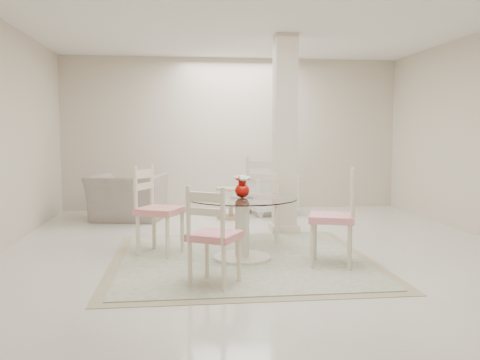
{
  "coord_description": "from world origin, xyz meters",
  "views": [
    {
      "loc": [
        -0.92,
        -5.6,
        1.36
      ],
      "look_at": [
        -0.28,
        -0.06,
        0.85
      ],
      "focal_mm": 38.0,
      "sensor_mm": 36.0,
      "label": 1
    }
  ],
  "objects": [
    {
      "name": "red_vase",
      "position": [
        -0.28,
        -0.26,
        0.8
      ],
      "size": [
        0.18,
        0.17,
        0.24
      ],
      "color": "#AA0A05",
      "rests_on": "dining_table"
    },
    {
      "name": "dining_chair_east",
      "position": [
        0.67,
        -0.64,
        0.59
      ],
      "size": [
        0.57,
        0.57,
        1.12
      ],
      "rotation": [
        0.0,
        0.0,
        -1.89
      ],
      "color": "beige",
      "rests_on": "ground"
    },
    {
      "name": "column",
      "position": [
        0.5,
        1.3,
        1.35
      ],
      "size": [
        0.3,
        0.3,
        2.7
      ],
      "primitive_type": "cube",
      "color": "beige",
      "rests_on": "ground"
    },
    {
      "name": "armchair_white",
      "position": [
        0.58,
        2.84,
        0.35
      ],
      "size": [
        0.86,
        0.88,
        0.69
      ],
      "primitive_type": "imported",
      "rotation": [
        0.0,
        0.0,
        3.32
      ],
      "color": "white",
      "rests_on": "ground"
    },
    {
      "name": "recliner_taupe",
      "position": [
        -1.77,
        2.48,
        0.36
      ],
      "size": [
        1.28,
        1.17,
        0.72
      ],
      "primitive_type": "imported",
      "rotation": [
        0.0,
        0.0,
        2.94
      ],
      "color": "gray",
      "rests_on": "ground"
    },
    {
      "name": "dining_chair_south",
      "position": [
        -0.66,
        -1.2,
        0.53
      ],
      "size": [
        0.55,
        0.55,
        1.0
      ],
      "rotation": [
        0.0,
        0.0,
        2.62
      ],
      "color": "#F6E9CA",
      "rests_on": "ground"
    },
    {
      "name": "dining_chair_west",
      "position": [
        -1.23,
        0.12,
        0.59
      ],
      "size": [
        0.6,
        0.6,
        1.11
      ],
      "rotation": [
        0.0,
        0.0,
        1.12
      ],
      "color": "#F2E7C7",
      "rests_on": "ground"
    },
    {
      "name": "area_rug",
      "position": [
        -0.28,
        -0.26,
        0.01
      ],
      "size": [
        2.79,
        2.79,
        0.02
      ],
      "color": "tan",
      "rests_on": "ground"
    },
    {
      "name": "side_table",
      "position": [
        -0.14,
        2.46,
        0.23
      ],
      "size": [
        0.47,
        0.47,
        0.49
      ],
      "color": "tan",
      "rests_on": "ground"
    },
    {
      "name": "ground",
      "position": [
        0.0,
        0.0,
        0.0
      ],
      "size": [
        7.0,
        7.0,
        0.0
      ],
      "primitive_type": "plane",
      "color": "silver",
      "rests_on": "ground"
    },
    {
      "name": "room_shell",
      "position": [
        0.0,
        0.0,
        1.86
      ],
      "size": [
        6.02,
        7.02,
        2.71
      ],
      "color": "beige",
      "rests_on": "ground"
    },
    {
      "name": "dining_chair_north",
      "position": [
        0.09,
        0.69,
        0.62
      ],
      "size": [
        0.56,
        0.56,
        1.18
      ],
      "rotation": [
        0.0,
        0.0,
        -0.22
      ],
      "color": "beige",
      "rests_on": "ground"
    },
    {
      "name": "dining_table",
      "position": [
        -0.28,
        -0.26,
        0.35
      ],
      "size": [
        1.18,
        1.18,
        0.68
      ],
      "rotation": [
        0.0,
        0.0,
        -0.38
      ],
      "color": "beige",
      "rests_on": "ground"
    }
  ]
}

